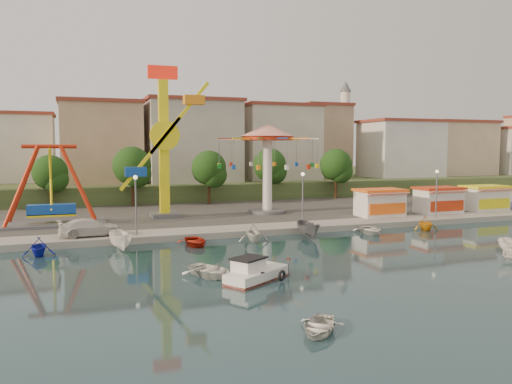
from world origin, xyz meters
name	(u,v)px	position (x,y,z in m)	size (l,w,h in m)	color
ground	(277,268)	(0.00, 0.00, 0.00)	(200.00, 200.00, 0.00)	#132E35
quay_deck	(151,191)	(0.00, 62.00, 0.30)	(200.00, 100.00, 0.60)	#9E998E
asphalt_pad	(187,209)	(0.00, 30.00, 0.60)	(90.00, 28.00, 0.01)	#4C4944
hill_terrace	(148,183)	(0.00, 67.00, 1.50)	(200.00, 60.00, 3.00)	#384C26
pirate_ship_ride	(51,187)	(-15.23, 21.62, 4.39)	(10.00, 5.00, 8.00)	#59595E
kamikaze_tower	(167,146)	(-3.41, 23.51, 8.49)	(6.63, 3.10, 16.50)	#59595E
wave_swinger	(267,148)	(8.18, 23.19, 8.20)	(11.60, 11.60, 10.40)	#59595E
booth_left	(380,202)	(19.16, 16.49, 2.16)	(5.40, 3.78, 3.08)	white
booth_mid	(438,200)	(27.20, 16.49, 2.16)	(5.40, 3.78, 3.08)	white
booth_right	(485,198)	(34.16, 16.49, 2.16)	(5.40, 3.78, 3.08)	white
lamp_post_1	(136,207)	(-8.00, 13.00, 3.10)	(0.14, 0.14, 5.00)	#59595E
lamp_post_2	(303,201)	(8.00, 13.00, 3.10)	(0.14, 0.14, 5.00)	#59595E
lamp_post_3	(436,195)	(24.00, 13.00, 3.10)	(0.14, 0.14, 5.00)	#59595E
tree_1	(50,172)	(-16.00, 36.24, 5.20)	(4.35, 4.35, 6.80)	#382314
tree_2	(132,166)	(-6.00, 35.81, 5.92)	(5.02, 5.02, 7.85)	#382314
tree_3	(209,168)	(4.00, 34.36, 5.55)	(4.68, 4.68, 7.32)	#382314
tree_4	(270,165)	(14.00, 37.35, 5.75)	(4.86, 4.86, 7.60)	#382314
tree_5	(336,165)	(24.00, 35.54, 5.71)	(4.83, 4.83, 7.54)	#382314
building_1	(16,154)	(-21.33, 51.38, 7.32)	(12.33, 9.01, 8.63)	silver
building_2	(107,146)	(-8.19, 51.96, 8.62)	(11.95, 9.28, 11.23)	tan
building_3	(196,152)	(5.60, 48.80, 7.60)	(12.59, 10.50, 9.20)	beige
building_4	(266,152)	(19.07, 52.20, 7.62)	(10.75, 9.23, 9.24)	beige
building_5	(337,146)	(32.37, 50.33, 8.61)	(12.77, 10.96, 11.21)	tan
building_6	(397,143)	(44.15, 48.77, 9.18)	(8.23, 8.98, 12.36)	silver
building_7	(431,152)	(56.03, 53.70, 7.38)	(11.59, 10.93, 8.76)	beige
building_8	(509,143)	(69.93, 47.19, 9.29)	(12.84, 9.28, 12.58)	beige
minaret	(345,126)	(36.00, 54.00, 12.55)	(2.80, 2.80, 18.00)	silver
cabin_motorboat	(255,274)	(-2.44, -2.52, 0.43)	(4.84, 3.98, 1.63)	white
rowboat_a	(211,270)	(-4.83, -0.61, 0.40)	(2.72, 3.81, 0.79)	white
rowboat_b	(319,326)	(-2.73, -11.75, 0.31)	(2.11, 2.95, 0.61)	silver
van	(90,227)	(-11.82, 14.00, 1.37)	(2.15, 5.29, 1.54)	silver
moored_boat_1	(39,246)	(-15.68, 9.80, 0.74)	(2.41, 2.80, 1.47)	#131DAD
moored_boat_2	(121,241)	(-9.59, 9.80, 0.81)	(1.57, 4.18, 1.61)	white
moored_boat_3	(195,241)	(-3.51, 9.80, 0.37)	(2.56, 3.58, 0.74)	#AF1F0E
moored_boat_4	(253,232)	(1.76, 9.80, 0.81)	(2.67, 3.09, 1.63)	silver
moored_boat_5	(309,230)	(7.13, 9.80, 0.78)	(1.52, 4.04, 1.56)	#545459
moored_boat_6	(370,230)	(13.71, 9.80, 0.39)	(2.72, 3.81, 0.79)	silver
moored_boat_7	(426,223)	(20.13, 9.80, 0.73)	(2.40, 2.78, 1.47)	orange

